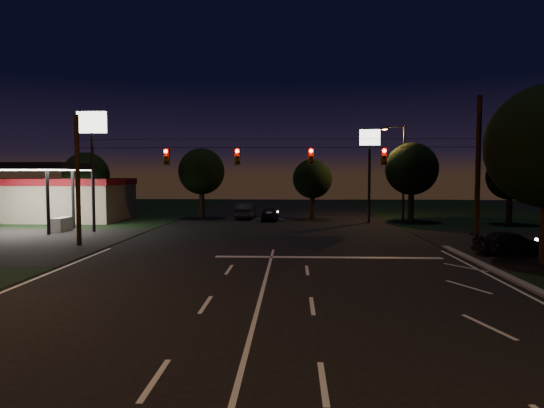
# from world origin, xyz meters

# --- Properties ---
(ground) EXTENTS (140.00, 140.00, 0.00)m
(ground) POSITION_xyz_m (0.00, 0.00, 0.00)
(ground) COLOR black
(ground) RESTS_ON ground
(stop_bar) EXTENTS (12.00, 0.50, 0.01)m
(stop_bar) POSITION_xyz_m (3.00, 11.50, 0.01)
(stop_bar) COLOR silver
(stop_bar) RESTS_ON ground
(utility_pole_right) EXTENTS (0.30, 0.30, 9.00)m
(utility_pole_right) POSITION_xyz_m (12.00, 15.00, 0.00)
(utility_pole_right) COLOR black
(utility_pole_right) RESTS_ON ground
(utility_pole_left) EXTENTS (0.28, 0.28, 8.00)m
(utility_pole_left) POSITION_xyz_m (-12.00, 15.00, 0.00)
(utility_pole_left) COLOR black
(utility_pole_left) RESTS_ON ground
(signal_span) EXTENTS (24.00, 0.40, 1.56)m
(signal_span) POSITION_xyz_m (-0.00, 14.96, 5.50)
(signal_span) COLOR black
(signal_span) RESTS_ON ground
(gas_station) EXTENTS (14.20, 16.10, 5.25)m
(gas_station) POSITION_xyz_m (-21.86, 30.39, 2.38)
(gas_station) COLOR gray
(gas_station) RESTS_ON ground
(pole_sign_left_near) EXTENTS (2.20, 0.30, 9.10)m
(pole_sign_left_near) POSITION_xyz_m (-14.00, 22.00, 6.98)
(pole_sign_left_near) COLOR black
(pole_sign_left_near) RESTS_ON ground
(pole_sign_right) EXTENTS (1.80, 0.30, 8.40)m
(pole_sign_right) POSITION_xyz_m (8.00, 30.00, 6.24)
(pole_sign_right) COLOR black
(pole_sign_right) RESTS_ON ground
(street_light_right_far) EXTENTS (2.20, 0.35, 9.00)m
(street_light_right_far) POSITION_xyz_m (11.24, 32.00, 5.24)
(street_light_right_far) COLOR black
(street_light_right_far) RESTS_ON ground
(tree_far_a) EXTENTS (4.20, 4.20, 6.42)m
(tree_far_a) POSITION_xyz_m (-17.98, 30.12, 4.26)
(tree_far_a) COLOR black
(tree_far_a) RESTS_ON ground
(tree_far_b) EXTENTS (4.60, 4.60, 6.98)m
(tree_far_b) POSITION_xyz_m (-7.98, 34.13, 4.61)
(tree_far_b) COLOR black
(tree_far_b) RESTS_ON ground
(tree_far_c) EXTENTS (3.80, 3.80, 5.86)m
(tree_far_c) POSITION_xyz_m (3.02, 33.10, 3.90)
(tree_far_c) COLOR black
(tree_far_c) RESTS_ON ground
(tree_far_d) EXTENTS (4.80, 4.80, 7.30)m
(tree_far_d) POSITION_xyz_m (12.02, 31.13, 4.83)
(tree_far_d) COLOR black
(tree_far_d) RESTS_ON ground
(tree_far_e) EXTENTS (4.00, 4.00, 6.18)m
(tree_far_e) POSITION_xyz_m (20.02, 29.11, 4.11)
(tree_far_e) COLOR black
(tree_far_e) RESTS_ON ground
(car_oncoming_a) EXTENTS (1.62, 3.77, 1.27)m
(car_oncoming_a) POSITION_xyz_m (-1.07, 31.48, 0.63)
(car_oncoming_a) COLOR black
(car_oncoming_a) RESTS_ON ground
(car_oncoming_b) EXTENTS (1.73, 4.72, 1.54)m
(car_oncoming_b) POSITION_xyz_m (-3.57, 33.72, 0.77)
(car_oncoming_b) COLOR black
(car_oncoming_b) RESTS_ON ground
(car_cross) EXTENTS (4.45, 2.52, 1.22)m
(car_cross) POSITION_xyz_m (13.10, 12.87, 0.61)
(car_cross) COLOR black
(car_cross) RESTS_ON ground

